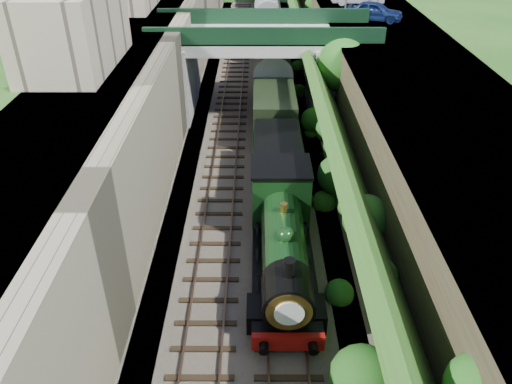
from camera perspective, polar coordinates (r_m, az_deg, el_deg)
ground at (r=19.64m, az=-0.07°, el=-19.54°), size 160.00×160.00×0.00m
trackbed at (r=35.66m, az=0.04°, el=6.61°), size 10.00×90.00×0.20m
retaining_wall at (r=34.79m, az=-9.24°, el=11.61°), size 1.00×90.00×7.00m
street_plateau_left at (r=35.51m, az=-14.94°, el=11.37°), size 6.00×90.00×7.00m
street_plateau_right at (r=35.74m, az=15.74°, el=10.74°), size 8.00×90.00×6.25m
embankment_slope at (r=32.78m, az=8.91°, el=8.92°), size 4.65×90.00×6.36m
track_left at (r=35.65m, az=-3.19°, el=6.82°), size 2.50×90.00×0.20m
track_right at (r=35.61m, az=1.99°, el=6.82°), size 2.50×90.00×0.20m
road_bridge at (r=37.95m, az=1.53°, el=14.65°), size 16.00×6.40×7.25m
building_near at (r=28.63m, az=-20.31°, el=17.26°), size 4.00×8.00×4.00m
tree at (r=35.62m, az=9.90°, el=13.99°), size 3.60×3.80×6.60m
car_blue at (r=41.45m, az=13.43°, el=19.47°), size 4.52×3.15×1.43m
locomotive at (r=22.20m, az=3.09°, el=-5.46°), size 3.10×10.22×3.83m
tender at (r=28.53m, az=2.43°, el=3.12°), size 2.70×6.00×3.05m
coach_front at (r=39.88m, az=1.82°, el=12.44°), size 2.90×18.00×3.70m
coach_middle at (r=57.93m, az=1.34°, el=18.67°), size 2.90×18.00×3.70m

